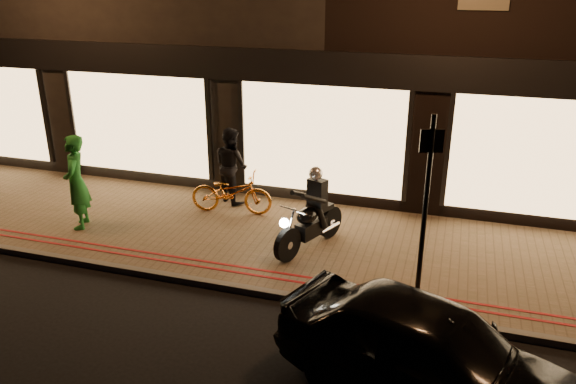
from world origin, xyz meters
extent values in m
plane|color=black|center=(0.00, 0.00, 0.00)|extent=(90.00, 90.00, 0.00)
cube|color=brown|center=(0.00, 2.00, 0.06)|extent=(50.00, 4.00, 0.12)
cube|color=#59544C|center=(0.00, 0.05, 0.06)|extent=(50.00, 0.14, 0.12)
cube|color=maroon|center=(0.00, 0.45, 0.12)|extent=(50.00, 0.06, 0.01)
cube|color=maroon|center=(0.00, 0.65, 0.12)|extent=(50.00, 0.06, 0.01)
cube|color=black|center=(0.00, 3.95, 3.15)|extent=(48.00, 0.12, 0.70)
cube|color=#FFC97F|center=(-4.50, 3.94, 1.61)|extent=(3.60, 0.06, 2.38)
cube|color=#FFC97F|center=(0.00, 3.94, 1.61)|extent=(3.60, 0.06, 2.38)
cube|color=#FFC97F|center=(4.50, 3.94, 1.61)|extent=(3.60, 0.06, 2.38)
cylinder|color=black|center=(0.10, 1.13, 0.44)|extent=(0.36, 0.64, 0.64)
cylinder|color=black|center=(0.59, 2.33, 0.44)|extent=(0.36, 0.64, 0.64)
cylinder|color=silver|center=(0.10, 1.13, 0.44)|extent=(0.18, 0.18, 0.14)
cylinder|color=silver|center=(0.59, 2.33, 0.44)|extent=(0.18, 0.18, 0.14)
cube|color=black|center=(0.36, 1.78, 0.52)|extent=(0.51, 0.75, 0.30)
ellipsoid|color=black|center=(0.31, 1.66, 0.82)|extent=(0.49, 0.59, 0.29)
cube|color=black|center=(0.48, 2.06, 0.82)|extent=(0.41, 0.59, 0.09)
cylinder|color=silver|center=(0.15, 1.27, 1.07)|extent=(0.57, 0.26, 0.03)
cylinder|color=silver|center=(0.11, 1.18, 0.74)|extent=(0.17, 0.32, 0.71)
sphere|color=white|center=(0.06, 1.05, 0.90)|extent=(0.22, 0.22, 0.17)
cylinder|color=silver|center=(0.65, 2.15, 0.40)|extent=(0.28, 0.53, 0.07)
cube|color=black|center=(0.43, 1.94, 1.17)|extent=(0.40, 0.33, 0.55)
sphere|color=silver|center=(0.41, 1.88, 1.58)|extent=(0.34, 0.34, 0.26)
cylinder|color=black|center=(0.16, 1.70, 1.20)|extent=(0.24, 0.60, 0.34)
cylinder|color=black|center=(0.45, 1.58, 1.20)|extent=(0.38, 0.56, 0.34)
cylinder|color=black|center=(0.28, 1.95, 0.72)|extent=(0.14, 0.28, 0.46)
cylinder|color=black|center=(0.54, 1.84, 0.72)|extent=(0.26, 0.28, 0.46)
cylinder|color=black|center=(2.45, 0.62, 1.62)|extent=(0.10, 0.10, 3.00)
cube|color=black|center=(2.45, 0.62, 2.72)|extent=(0.34, 0.14, 0.35)
imported|color=orange|center=(-1.71, 2.86, 0.59)|extent=(1.84, 0.84, 0.93)
imported|color=#1F7729|center=(-4.39, 1.30, 1.09)|extent=(0.71, 0.83, 1.93)
imported|color=black|center=(-1.96, 3.51, 0.98)|extent=(1.06, 1.01, 1.72)
imported|color=black|center=(2.78, -1.61, 0.68)|extent=(4.27, 2.91, 1.35)
camera|label=1|loc=(2.78, -7.50, 5.00)|focal=35.00mm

